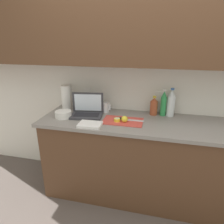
# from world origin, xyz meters

# --- Properties ---
(ground_plane) EXTENTS (12.00, 12.00, 0.00)m
(ground_plane) POSITION_xyz_m (0.00, 0.00, 0.00)
(ground_plane) COLOR #564C47
(ground_plane) RESTS_ON ground
(wall_back) EXTENTS (5.20, 0.38, 2.60)m
(wall_back) POSITION_xyz_m (-0.00, 0.25, 1.56)
(wall_back) COLOR white
(wall_back) RESTS_ON ground_plane
(counter_unit) EXTENTS (2.15, 0.64, 0.89)m
(counter_unit) POSITION_xyz_m (0.02, 0.00, 0.46)
(counter_unit) COLOR brown
(counter_unit) RESTS_ON ground_plane
(laptop) EXTENTS (0.36, 0.27, 0.24)m
(laptop) POSITION_xyz_m (-0.63, 0.04, 0.95)
(laptop) COLOR #333338
(laptop) RESTS_ON counter_unit
(cutting_board) EXTENTS (0.40, 0.24, 0.01)m
(cutting_board) POSITION_xyz_m (-0.22, -0.04, 0.90)
(cutting_board) COLOR #D1473D
(cutting_board) RESTS_ON counter_unit
(knife) EXTENTS (0.28, 0.04, 0.02)m
(knife) POSITION_xyz_m (-0.20, -0.01, 0.91)
(knife) COLOR silver
(knife) RESTS_ON cutting_board
(lemon_half_cut) EXTENTS (0.06, 0.06, 0.03)m
(lemon_half_cut) POSITION_xyz_m (-0.27, -0.07, 0.92)
(lemon_half_cut) COLOR yellow
(lemon_half_cut) RESTS_ON cutting_board
(lemon_whole_beside) EXTENTS (0.06, 0.06, 0.06)m
(lemon_whole_beside) POSITION_xyz_m (-0.20, -0.08, 0.93)
(lemon_whole_beside) COLOR yellow
(lemon_whole_beside) RESTS_ON cutting_board
(bottle_green_soda) EXTENTS (0.08, 0.08, 0.31)m
(bottle_green_soda) POSITION_xyz_m (0.25, 0.23, 1.03)
(bottle_green_soda) COLOR silver
(bottle_green_soda) RESTS_ON counter_unit
(bottle_oil_tall) EXTENTS (0.06, 0.06, 0.29)m
(bottle_oil_tall) POSITION_xyz_m (0.17, 0.23, 1.03)
(bottle_oil_tall) COLOR #2D934C
(bottle_oil_tall) RESTS_ON counter_unit
(bottle_water_clear) EXTENTS (0.08, 0.08, 0.21)m
(bottle_water_clear) POSITION_xyz_m (0.07, 0.23, 0.99)
(bottle_water_clear) COLOR #A34C2D
(bottle_water_clear) RESTS_ON counter_unit
(measuring_cup) EXTENTS (0.11, 0.09, 0.11)m
(measuring_cup) POSITION_xyz_m (-0.47, 0.19, 0.95)
(measuring_cup) COLOR silver
(measuring_cup) RESTS_ON counter_unit
(bowl_white) EXTENTS (0.17, 0.17, 0.07)m
(bowl_white) POSITION_xyz_m (-0.85, -0.07, 0.93)
(bowl_white) COLOR white
(bowl_white) RESTS_ON counter_unit
(paper_towel_roll) EXTENTS (0.12, 0.12, 0.28)m
(paper_towel_roll) POSITION_xyz_m (-0.94, 0.21, 1.03)
(paper_towel_roll) COLOR white
(paper_towel_roll) RESTS_ON counter_unit
(dish_towel) EXTENTS (0.23, 0.17, 0.02)m
(dish_towel) POSITION_xyz_m (-0.51, -0.22, 0.91)
(dish_towel) COLOR white
(dish_towel) RESTS_ON counter_unit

